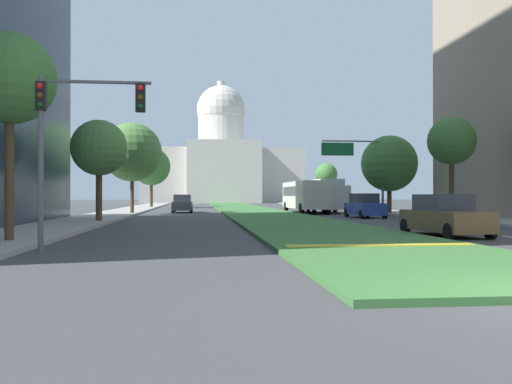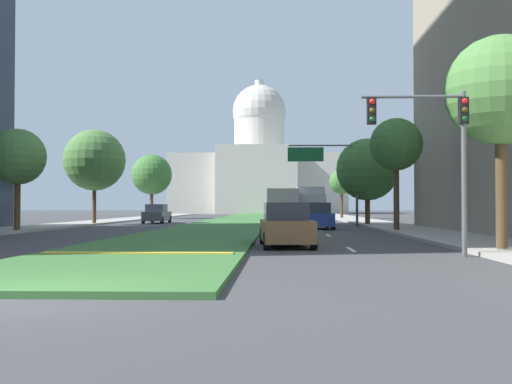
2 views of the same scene
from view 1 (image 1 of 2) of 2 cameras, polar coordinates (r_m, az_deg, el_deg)
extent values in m
plane|color=#3D3D3F|center=(66.96, -1.44, -1.76)|extent=(260.00, 260.00, 0.00)
cube|color=#386B33|center=(61.11, -0.98, -1.84)|extent=(6.54, 105.86, 0.14)
cube|color=gold|center=(17.16, 12.85, -5.43)|extent=(5.88, 0.50, 0.04)
cube|color=silver|center=(33.24, 15.97, -3.22)|extent=(0.16, 2.40, 0.01)
cube|color=silver|center=(39.94, 12.09, -2.73)|extent=(0.16, 2.40, 0.01)
cube|color=silver|center=(48.22, 8.86, -2.32)|extent=(0.16, 2.40, 0.01)
cube|color=silver|center=(60.49, 5.75, -1.91)|extent=(0.16, 2.40, 0.01)
cube|color=silver|center=(64.37, 5.01, -1.82)|extent=(0.16, 2.40, 0.01)
cube|color=silver|center=(76.97, 3.16, -1.57)|extent=(0.16, 2.40, 0.01)
cube|color=#9E9991|center=(55.42, -13.54, -1.98)|extent=(4.00, 105.86, 0.15)
cube|color=#9E9991|center=(57.91, 12.13, -1.91)|extent=(4.00, 105.86, 0.15)
cube|color=beige|center=(125.71, -3.67, 1.58)|extent=(34.41, 24.93, 11.67)
cube|color=beige|center=(111.30, -3.34, 2.12)|extent=(15.14, 4.00, 12.84)
cylinder|color=beige|center=(126.40, -3.67, 5.97)|extent=(10.42, 10.42, 7.71)
sphere|color=beige|center=(127.17, -3.67, 8.57)|extent=(11.12, 11.12, 11.12)
cylinder|color=beige|center=(128.04, -3.67, 10.78)|extent=(1.80, 1.80, 3.00)
cylinder|color=#515456|center=(17.24, -21.55, 2.72)|extent=(0.16, 0.16, 5.20)
cube|color=black|center=(17.46, -21.54, 9.29)|extent=(0.28, 0.24, 0.84)
sphere|color=red|center=(17.37, -21.66, 10.28)|extent=(0.18, 0.18, 0.18)
sphere|color=#4C380F|center=(17.33, -21.66, 9.37)|extent=(0.18, 0.18, 0.18)
sphere|color=#0F4219|center=(17.28, -21.66, 8.45)|extent=(0.18, 0.18, 0.18)
cylinder|color=#515456|center=(17.19, -16.29, 10.96)|extent=(3.20, 0.10, 0.10)
cube|color=black|center=(16.94, -11.96, 9.57)|extent=(0.28, 0.24, 0.84)
sphere|color=red|center=(16.85, -12.01, 10.59)|extent=(0.18, 0.18, 0.18)
sphere|color=#4C380F|center=(16.80, -12.01, 9.66)|extent=(0.18, 0.18, 0.18)
sphere|color=#0F4219|center=(16.75, -12.01, 8.71)|extent=(0.18, 0.18, 0.18)
cylinder|color=#515456|center=(48.18, 13.08, 1.55)|extent=(0.20, 0.20, 6.50)
cylinder|color=#515456|center=(47.57, 10.04, 5.25)|extent=(5.31, 0.12, 0.12)
cube|color=#146033|center=(47.10, 8.51, 4.45)|extent=(2.80, 0.08, 1.10)
cylinder|color=#4C3823|center=(20.54, -24.34, 1.74)|extent=(0.31, 0.31, 4.84)
sphere|color=#3D7033|center=(20.91, -24.32, 10.78)|extent=(3.14, 3.14, 3.14)
cylinder|color=#4C3823|center=(34.33, -16.07, -0.10)|extent=(0.37, 0.37, 3.63)
sphere|color=#4C7F3D|center=(34.45, -16.06, 4.47)|extent=(3.38, 3.38, 3.38)
cylinder|color=#4C3823|center=(38.79, 19.73, 0.48)|extent=(0.35, 0.35, 4.44)
sphere|color=#3D7033|center=(38.95, 19.72, 5.04)|extent=(3.19, 3.19, 3.19)
cylinder|color=#4C3823|center=(48.43, -12.81, 0.06)|extent=(0.32, 0.32, 4.00)
sphere|color=#4C7F3D|center=(48.57, -12.80, 4.08)|extent=(5.13, 5.13, 5.13)
cylinder|color=#4C3823|center=(49.42, 13.74, -0.46)|extent=(0.40, 0.40, 3.11)
sphere|color=#3D7033|center=(49.50, 13.74, 2.91)|extent=(4.94, 4.94, 4.94)
cylinder|color=#4C3823|center=(72.95, -10.87, -0.04)|extent=(0.39, 0.39, 4.07)
sphere|color=#3D7033|center=(73.05, -10.87, 2.63)|extent=(4.98, 4.98, 4.98)
cylinder|color=#4C3823|center=(74.22, 7.34, -0.20)|extent=(0.35, 0.35, 3.67)
sphere|color=#3D7033|center=(74.27, 7.34, 1.85)|extent=(3.01, 3.01, 3.01)
cube|color=brown|center=(23.82, 19.11, -2.85)|extent=(2.18, 4.72, 0.83)
cube|color=#282D38|center=(23.96, 18.89, -1.04)|extent=(1.79, 2.32, 0.68)
cylinder|color=black|center=(22.70, 23.28, -3.76)|extent=(0.26, 0.65, 0.64)
cylinder|color=black|center=(21.81, 19.53, -3.91)|extent=(0.26, 0.65, 0.64)
cylinder|color=black|center=(25.86, 18.75, -3.34)|extent=(0.26, 0.65, 0.64)
cylinder|color=black|center=(25.09, 15.33, -3.44)|extent=(0.26, 0.65, 0.64)
cube|color=navy|center=(41.55, 11.29, -1.74)|extent=(2.05, 4.35, 0.88)
cube|color=#282D38|center=(41.70, 11.21, -0.64)|extent=(1.73, 2.12, 0.72)
cylinder|color=black|center=(40.28, 13.26, -2.26)|extent=(0.25, 0.65, 0.64)
cylinder|color=black|center=(39.68, 10.96, -2.29)|extent=(0.25, 0.65, 0.64)
cylinder|color=black|center=(43.44, 11.60, -2.12)|extent=(0.25, 0.65, 0.64)
cylinder|color=black|center=(42.88, 9.45, -2.15)|extent=(0.25, 0.65, 0.64)
cube|color=#4C5156|center=(53.42, -7.67, -1.45)|extent=(1.94, 4.43, 0.83)
cube|color=#282D38|center=(53.23, -7.68, -0.64)|extent=(1.67, 2.14, 0.68)
cylinder|color=black|center=(55.21, -8.46, -1.74)|extent=(0.23, 0.64, 0.64)
cylinder|color=black|center=(55.14, -6.71, -1.74)|extent=(0.23, 0.64, 0.64)
cylinder|color=black|center=(51.73, -8.69, -1.83)|extent=(0.23, 0.64, 0.64)
cylinder|color=black|center=(51.65, -6.83, -1.84)|extent=(0.23, 0.64, 0.64)
cube|color=#BCBCC1|center=(68.71, 4.55, -1.16)|extent=(2.14, 4.31, 0.90)
cube|color=#282D38|center=(68.86, 4.52, -0.48)|extent=(1.78, 2.11, 0.74)
cylinder|color=black|center=(67.34, 5.61, -1.48)|extent=(0.26, 0.65, 0.64)
cylinder|color=black|center=(66.90, 4.19, -1.49)|extent=(0.26, 0.65, 0.64)
cylinder|color=black|center=(70.52, 4.90, -1.43)|extent=(0.26, 0.65, 0.64)
cylinder|color=black|center=(70.10, 3.53, -1.44)|extent=(0.26, 0.65, 0.64)
cube|color=silver|center=(50.02, 8.31, -0.59)|extent=(2.30, 2.00, 2.20)
cube|color=#B2B2B7|center=(53.12, 7.45, -0.20)|extent=(2.30, 4.40, 2.80)
cylinder|color=black|center=(50.31, 9.47, -1.73)|extent=(0.30, 0.90, 0.90)
cylinder|color=black|center=(49.78, 7.14, -1.74)|extent=(0.30, 0.90, 0.90)
cylinder|color=black|center=(54.46, 8.25, -1.62)|extent=(0.30, 0.90, 0.90)
cylinder|color=black|center=(53.97, 6.09, -1.63)|extent=(0.30, 0.90, 0.90)
cube|color=beige|center=(51.75, 5.12, -0.31)|extent=(2.50, 11.00, 2.50)
cube|color=#232833|center=(51.75, 5.12, 0.08)|extent=(2.52, 10.12, 0.90)
cylinder|color=black|center=(47.82, 7.49, -1.74)|extent=(0.32, 1.00, 1.00)
cylinder|color=black|center=(47.32, 4.78, -1.76)|extent=(0.32, 1.00, 1.00)
cylinder|color=black|center=(55.81, 5.49, -1.54)|extent=(0.32, 1.00, 1.00)
cylinder|color=black|center=(55.39, 3.16, -1.55)|extent=(0.32, 1.00, 1.00)
camera|label=2|loc=(10.25, 97.94, -0.43)|focal=43.11mm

